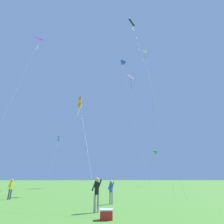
{
  "coord_description": "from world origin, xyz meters",
  "views": [
    {
      "loc": [
        2.38,
        -3.57,
        1.76
      ],
      "look_at": [
        4.55,
        29.71,
        13.91
      ],
      "focal_mm": 29.29,
      "sensor_mm": 36.0,
      "label": 1
    }
  ],
  "objects": [
    {
      "name": "kite_orange_box",
      "position": [
        0.5,
        11.67,
        8.08
      ],
      "size": [
        2.05,
        5.78,
        8.71
      ],
      "color": "orange",
      "rests_on": "ground_plane"
    },
    {
      "name": "person_foreground_watcher",
      "position": [
        -5.57,
        14.8,
        1.03
      ],
      "size": [
        0.4,
        0.49,
        1.7
      ],
      "color": "#2D3351",
      "rests_on": "ground_plane"
    },
    {
      "name": "kite_purple_streamer",
      "position": [
        -8.82,
        22.98,
        23.95
      ],
      "size": [
        1.97,
        8.16,
        25.96
      ],
      "color": "purple",
      "rests_on": "ground_plane"
    },
    {
      "name": "kite_white_distant",
      "position": [
        10.54,
        24.96,
        24.72
      ],
      "size": [
        1.21,
        8.74,
        25.41
      ],
      "color": "white",
      "rests_on": "ground_plane"
    },
    {
      "name": "kite_black_large",
      "position": [
        7.0,
        17.41,
        22.47
      ],
      "size": [
        3.38,
        5.93,
        24.82
      ],
      "color": "black",
      "rests_on": "ground_plane"
    },
    {
      "name": "person_far_back",
      "position": [
        2.25,
        7.73,
        1.09
      ],
      "size": [
        0.59,
        0.25,
        1.82
      ],
      "color": "gray",
      "rests_on": "ground_plane"
    },
    {
      "name": "kite_green_small",
      "position": [
        16.34,
        42.72,
        8.09
      ],
      "size": [
        1.63,
        4.97,
        8.84
      ],
      "color": "green",
      "rests_on": "ground_plane"
    },
    {
      "name": "kite_teal_box",
      "position": [
        -7.3,
        39.27,
        10.35
      ],
      "size": [
        0.61,
        5.62,
        11.14
      ],
      "color": "teal",
      "rests_on": "ground_plane"
    },
    {
      "name": "picnic_cooler",
      "position": [
        2.73,
        5.82,
        0.22
      ],
      "size": [
        0.6,
        0.4,
        0.44
      ],
      "color": "red",
      "rests_on": "ground_plane"
    },
    {
      "name": "kite_red_high",
      "position": [
        10.91,
        42.78,
        28.53
      ],
      "size": [
        2.13,
        5.18,
        30.93
      ],
      "color": "red",
      "rests_on": "ground_plane"
    },
    {
      "name": "person_in_blue_jacket",
      "position": [
        3.27,
        11.04,
        0.98
      ],
      "size": [
        0.5,
        0.32,
        1.63
      ],
      "color": "gray",
      "rests_on": "ground_plane"
    },
    {
      "name": "kite_blue_delta",
      "position": [
        7.45,
        35.04,
        29.58
      ],
      "size": [
        4.78,
        6.41,
        30.46
      ],
      "color": "blue",
      "rests_on": "ground_plane"
    }
  ]
}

